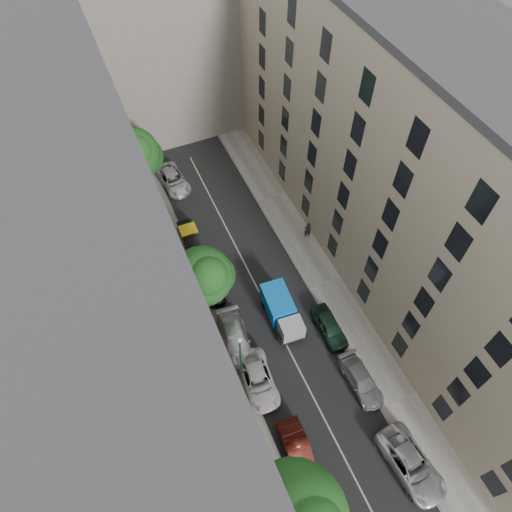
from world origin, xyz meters
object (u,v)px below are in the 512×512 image
car_left_3 (235,340)px  car_left_5 (189,237)px  tree_mid (204,278)px  car_right_1 (361,381)px  car_right_2 (329,327)px  car_left_1 (298,452)px  car_left_2 (258,380)px  car_left_4 (210,284)px  tree_far (134,157)px  car_right_0 (411,464)px  lamp_post (240,355)px  pedestrian (308,230)px  car_left_6 (173,180)px  tarp_truck (281,311)px

car_left_3 → car_left_5: (0.00, 11.20, -0.11)m
tree_mid → car_right_1: bearing=-50.4°
car_right_2 → car_left_1: bearing=-130.1°
car_left_2 → tree_mid: 8.37m
car_right_1 → car_right_2: (0.00, 4.74, 0.06)m
car_left_1 → car_left_3: bearing=99.4°
car_left_3 → car_left_4: size_ratio=1.19×
tree_far → car_left_4: bearing=-80.1°
car_left_4 → tree_mid: (-0.93, -2.38, 4.64)m
car_right_0 → car_left_2: bearing=122.4°
car_right_2 → lamp_post: size_ratio=0.64×
car_right_2 → car_left_2: bearing=-164.8°
car_left_2 → lamp_post: (-0.92, 0.85, 3.39)m
car_left_3 → car_right_2: size_ratio=1.27×
car_left_2 → car_right_2: 7.10m
car_right_0 → pedestrian: (2.80, 20.19, 0.31)m
car_right_1 → pedestrian: bearing=77.7°
lamp_post → car_left_6: bearing=86.3°
car_left_5 → pedestrian: pedestrian is taller
car_left_4 → car_right_2: bearing=-39.2°
car_left_4 → car_right_0: bearing=-61.8°
car_left_2 → car_right_2: car_right_2 is taller
car_right_1 → tree_mid: size_ratio=0.57×
car_right_1 → tree_far: tree_far is taller
tarp_truck → car_left_5: size_ratio=1.27×
car_right_1 → tree_far: (-9.47, 25.25, 4.21)m
tarp_truck → car_left_3: bearing=-166.6°
car_left_1 → tree_far: size_ratio=0.61×
tree_mid → lamp_post: bearing=-86.9°
car_left_5 → car_right_1: same height
car_right_0 → lamp_post: size_ratio=0.84×
car_left_4 → lamp_post: bearing=-87.3°
car_left_4 → car_right_0: size_ratio=0.82×
car_left_2 → car_right_1: bearing=-17.9°
car_right_2 → lamp_post: bearing=-172.5°
tarp_truck → car_right_0: 13.81m
tarp_truck → car_left_6: 18.45m
car_left_2 → car_left_5: car_left_2 is taller
car_left_1 → car_left_2: size_ratio=0.91×
car_left_6 → tree_mid: tree_mid is taller
tarp_truck → car_right_1: bearing=-63.2°
car_left_5 → lamp_post: (-0.60, -13.95, 3.43)m
car_left_2 → car_left_5: size_ratio=1.26×
car_left_1 → tree_mid: (-1.73, 12.42, 4.65)m
car_left_3 → tree_mid: size_ratio=0.67×
car_right_1 → pedestrian: 14.27m
car_left_4 → tarp_truck: bearing=-42.8°
car_left_6 → car_right_2: bearing=-79.4°
lamp_post → car_left_5: bearing=87.5°
car_left_3 → car_left_5: bearing=96.8°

